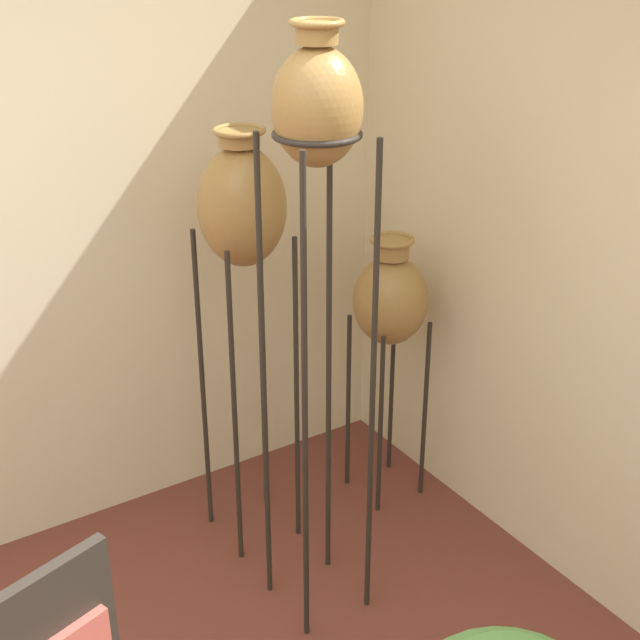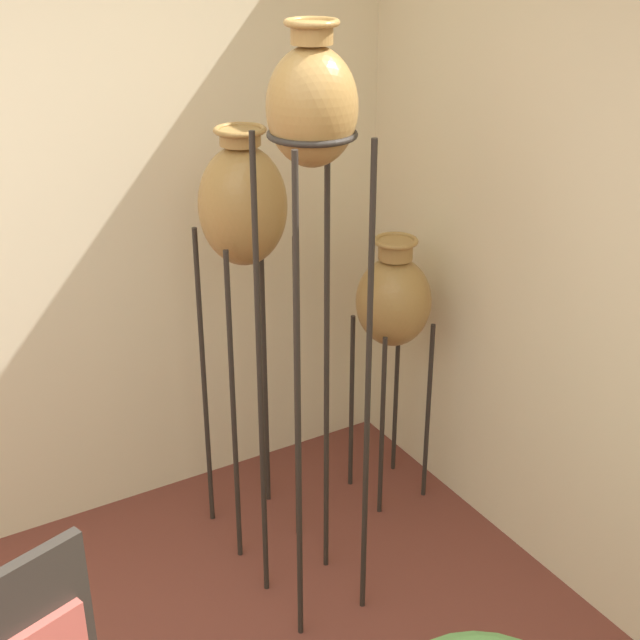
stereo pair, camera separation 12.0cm
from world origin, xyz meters
TOP-DOWN VIEW (x-y plane):
  - vase_stand_tall at (1.12, 1.04)m, footprint 0.29×0.29m
  - vase_stand_medium at (1.12, 1.54)m, footprint 0.32×0.32m
  - vase_stand_short at (1.76, 1.47)m, footprint 0.31×0.31m

SIDE VIEW (x-z plane):
  - vase_stand_short at x=1.76m, z-range 0.32..1.53m
  - vase_stand_medium at x=1.12m, z-range 0.54..2.25m
  - vase_stand_tall at x=1.12m, z-range 0.73..2.84m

